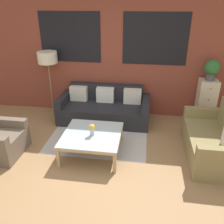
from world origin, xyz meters
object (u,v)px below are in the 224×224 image
Objects in this scene: coffee_table at (92,136)px; flower_vase at (92,129)px; floor_lamp at (48,60)px; couch_dark at (104,109)px; drawer_cabinet at (206,102)px; potted_plant at (212,69)px; settee_vintage at (214,141)px.

flower_vase reaches higher than coffee_table.
floor_lamp is (-1.33, 1.52, 0.99)m from coffee_table.
coffee_table is at bearing -89.36° from couch_dark.
floor_lamp is 1.51× the size of drawer_cabinet.
flower_vase is (-2.24, -1.62, -0.72)m from potted_plant.
coffee_table is 0.19m from flower_vase.
drawer_cabinet is at bearing -90.00° from potted_plant.
settee_vintage is 2.17m from coffee_table.
drawer_cabinet is (2.26, 1.57, 0.15)m from coffee_table.
settee_vintage is 3.87m from floor_lamp.
potted_plant is (2.27, 0.23, 0.97)m from couch_dark.
potted_plant is at bearing 85.91° from settee_vintage.
settee_vintage is 3.58× the size of potted_plant.
couch_dark is 2.45m from settee_vintage.
couch_dark is at bearing -174.31° from drawer_cabinet.
couch_dark is 1.70m from floor_lamp.
floor_lamp is at bearing 159.66° from settee_vintage.
flower_vase is at bearing -88.78° from couch_dark.
coffee_table is at bearing -174.13° from settee_vintage.
potted_plant is at bearing 0.87° from floor_lamp.
floor_lamp reaches higher than coffee_table.
potted_plant is (3.59, 0.05, -0.08)m from floor_lamp.
settee_vintage reaches higher than coffee_table.
flower_vase is at bearing -144.23° from drawer_cabinet.
settee_vintage is 1.52× the size of coffee_table.
potted_plant reaches higher than drawer_cabinet.
couch_dark is at bearing 152.69° from settee_vintage.
couch_dark is 1.41m from flower_vase.
settee_vintage reaches higher than flower_vase.
settee_vintage is at bearing 5.87° from coffee_table.
floor_lamp is at bearing 172.57° from couch_dark.
couch_dark is 2.48m from potted_plant.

